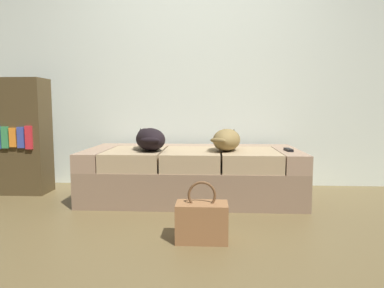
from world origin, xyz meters
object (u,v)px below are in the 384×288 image
object	(u,v)px
tv_remote	(288,150)
bookshelf	(18,136)
dog_dark	(149,139)
dog_tan	(227,139)
handbag	(202,221)
couch	(192,174)

from	to	relation	value
tv_remote	bookshelf	world-z (taller)	bookshelf
dog_dark	tv_remote	bearing A→B (deg)	-0.31
dog_dark	dog_tan	world-z (taller)	dog_dark
handbag	bookshelf	world-z (taller)	bookshelf
dog_dark	handbag	xyz separation A→B (m)	(0.48, -0.92, -0.43)
couch	dog_tan	distance (m)	0.45
dog_tan	couch	bearing A→B (deg)	165.86
dog_tan	bookshelf	xyz separation A→B (m)	(-1.99, 0.19, 0.00)
couch	dog_dark	distance (m)	0.51
dog_tan	tv_remote	world-z (taller)	dog_tan
couch	tv_remote	bearing A→B (deg)	-7.39
couch	dog_tan	xyz separation A→B (m)	(0.31, -0.08, 0.32)
dog_dark	tv_remote	world-z (taller)	dog_dark
bookshelf	tv_remote	bearing A→B (deg)	-5.00
handbag	dog_tan	bearing A→B (deg)	78.25
tv_remote	handbag	size ratio (longest dim) A/B	0.40
tv_remote	handbag	world-z (taller)	tv_remote
couch	bookshelf	world-z (taller)	bookshelf
dog_tan	bookshelf	world-z (taller)	bookshelf
couch	dog_tan	bearing A→B (deg)	-14.14
dog_tan	handbag	bearing A→B (deg)	-101.75
couch	bookshelf	bearing A→B (deg)	176.19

